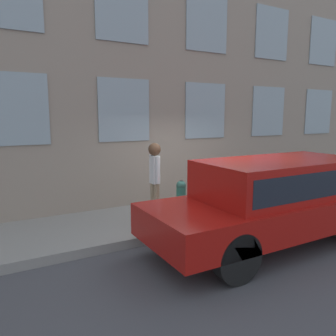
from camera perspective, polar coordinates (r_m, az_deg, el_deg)
The scene contains 6 objects.
ground_plane at distance 7.28m, azimuth 8.55°, elevation -10.69°, with size 80.00×80.00×0.00m, color #47474C.
sidewalk at distance 8.12m, azimuth 3.74°, elevation -7.87°, with size 2.22×60.00×0.18m.
building_facade at distance 9.11m, azimuth -0.61°, elevation 22.81°, with size 0.33×40.00×9.22m.
fire_hydrant at distance 7.32m, azimuth 2.28°, elevation -5.44°, with size 0.28×0.41×0.86m.
person at distance 7.11m, azimuth -2.33°, elevation -1.08°, with size 0.41×0.27×1.70m.
parked_truck_red_near at distance 6.53m, azimuth 18.52°, elevation -4.53°, with size 1.80×5.10×1.65m.
Camera 1 is at (-5.40, 4.23, 2.45)m, focal length 35.00 mm.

